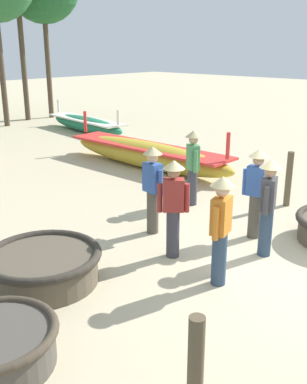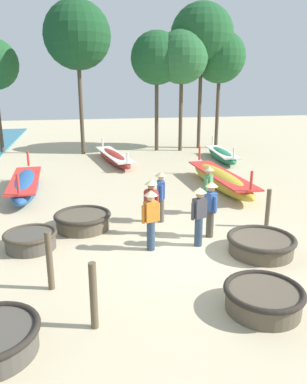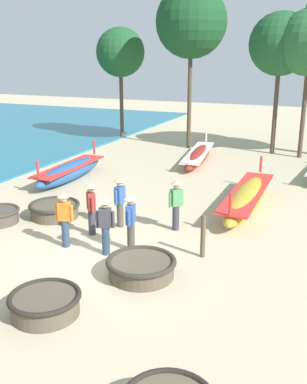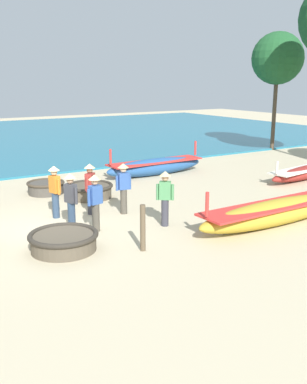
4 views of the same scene
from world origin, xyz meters
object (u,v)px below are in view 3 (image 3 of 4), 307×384
object	(u,v)px
coracle_far_left	(141,267)
tree_center	(120,53)
long_boat_green_hull	(198,156)
tree_left_mid	(191,22)
fisherman_crouching	(120,199)
fisherman_by_coracle	(105,222)
coracle_nearest	(45,303)
fisherman_hauling	(176,201)
fisherman_standing_left	(64,216)
long_boat_white_hull	(247,198)
tree_right_mid	(280,44)
long_boat_red_hull	(70,171)
fisherman_standing_right	(91,205)
coracle_center	(55,209)
mooring_post_mid_beach	(203,236)
fisherman_with_hat	(131,219)

from	to	relation	value
coracle_far_left	tree_center	size ratio (longest dim) A/B	0.26
long_boat_green_hull	tree_left_mid	xyz separation A→B (m)	(-1.62, 3.16, 6.75)
fisherman_crouching	tree_center	world-z (taller)	tree_center
long_boat_green_hull	fisherman_by_coracle	distance (m)	11.93
coracle_nearest	fisherman_hauling	distance (m)	5.80
coracle_nearest	fisherman_by_coracle	size ratio (longest dim) A/B	0.95
coracle_far_left	fisherman_standing_left	bearing A→B (deg)	163.77
long_boat_white_hull	tree_right_mid	distance (m)	11.31
long_boat_red_hull	long_boat_green_hull	distance (m)	7.05
fisherman_standing_right	tree_center	xyz separation A→B (m)	(-6.71, 15.25, 4.49)
coracle_center	fisherman_hauling	distance (m)	4.34
coracle_center	tree_left_mid	size ratio (longest dim) A/B	0.19
coracle_center	mooring_post_mid_beach	bearing A→B (deg)	-10.33
tree_left_mid	tree_center	distance (m)	5.52
long_boat_green_hull	fisherman_hauling	xyz separation A→B (m)	(2.25, -9.38, 0.65)
fisherman_crouching	fisherman_hauling	distance (m)	1.81
coracle_far_left	tree_left_mid	world-z (taller)	tree_left_mid
long_boat_red_hull	coracle_nearest	bearing A→B (deg)	-59.53
fisherman_hauling	mooring_post_mid_beach	bearing A→B (deg)	-48.80
mooring_post_mid_beach	tree_left_mid	bearing A→B (deg)	110.39
tree_right_mid	tree_center	size ratio (longest dim) A/B	1.08
fisherman_by_coracle	fisherman_standing_left	xyz separation A→B (m)	(-1.33, 0.00, 0.00)
coracle_nearest	fisherman_by_coracle	world-z (taller)	fisherman_by_coracle
fisherman_hauling	fisherman_standing_left	xyz separation A→B (m)	(-2.50, -2.49, 0.00)
fisherman_with_hat	tree_right_mid	distance (m)	15.69
coracle_far_left	tree_right_mid	size ratio (longest dim) A/B	0.24
coracle_center	fisherman_standing_left	bearing A→B (deg)	-47.79
long_boat_red_hull	fisherman_with_hat	world-z (taller)	fisherman_with_hat
coracle_center	mooring_post_mid_beach	xyz separation A→B (m)	(5.63, -1.03, 0.33)
tree_center	mooring_post_mid_beach	bearing A→B (deg)	-56.16
long_boat_red_hull	mooring_post_mid_beach	size ratio (longest dim) A/B	4.16
coracle_center	tree_right_mid	bearing A→B (deg)	68.62
coracle_center	long_boat_red_hull	distance (m)	4.77
mooring_post_mid_beach	fisherman_crouching	bearing A→B (deg)	160.17
fisherman_with_hat	mooring_post_mid_beach	size ratio (longest dim) A/B	1.37
long_boat_red_hull	fisherman_with_hat	xyz separation A→B (m)	(5.77, -5.65, 0.56)
coracle_nearest	long_boat_red_hull	size ratio (longest dim) A/B	0.31
coracle_center	fisherman_standing_right	world-z (taller)	fisherman_standing_right
long_boat_red_hull	fisherman_standing_left	size ratio (longest dim) A/B	3.04
long_boat_green_hull	coracle_far_left	bearing A→B (deg)	-78.65
coracle_center	tree_left_mid	bearing A→B (deg)	88.32
tree_left_mid	fisherman_crouching	bearing A→B (deg)	-80.80
long_boat_green_hull	fisherman_crouching	bearing A→B (deg)	-87.16
long_boat_red_hull	fisherman_standing_left	world-z (taller)	fisherman_standing_left
long_boat_red_hull	long_boat_white_hull	world-z (taller)	long_boat_red_hull
long_boat_white_hull	tree_center	size ratio (longest dim) A/B	0.86
coracle_far_left	tree_left_mid	bearing A→B (deg)	104.72
long_boat_white_hull	tree_left_mid	world-z (taller)	tree_left_mid
long_boat_green_hull	fisherman_standing_left	distance (m)	11.89
fisherman_hauling	fisherman_by_coracle	size ratio (longest dim) A/B	1.00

